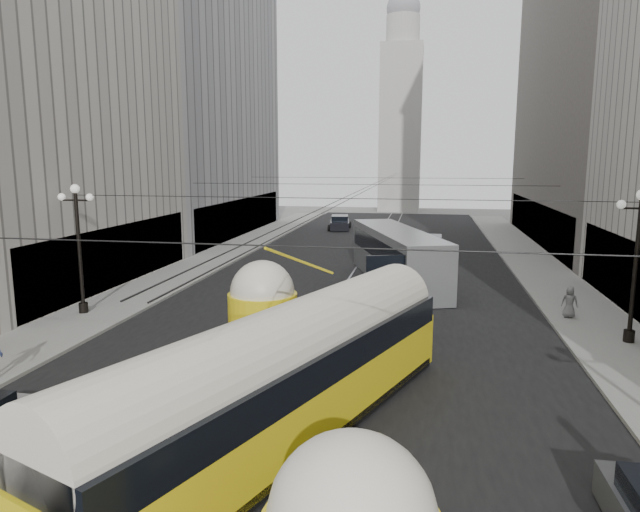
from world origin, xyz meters
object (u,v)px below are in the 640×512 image
at_px(pedestrian_crossing_a, 69,466).
at_px(city_bus, 397,254).
at_px(streetcar, 287,375).
at_px(pedestrian_sidewalk_right, 570,302).

bearing_deg(pedestrian_crossing_a, city_bus, -25.37).
relative_size(streetcar, city_bus, 1.20).
bearing_deg(city_bus, pedestrian_sidewalk_right, -38.88).
relative_size(city_bus, pedestrian_sidewalk_right, 8.95).
height_order(streetcar, pedestrian_sidewalk_right, streetcar).
distance_m(city_bus, pedestrian_crossing_a, 25.51).
height_order(city_bus, pedestrian_crossing_a, city_bus).
xyz_separation_m(pedestrian_crossing_a, pedestrian_sidewalk_right, (14.74, 17.76, 0.06)).
xyz_separation_m(city_bus, pedestrian_crossing_a, (-6.07, -24.76, -0.98)).
bearing_deg(city_bus, streetcar, -95.16).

